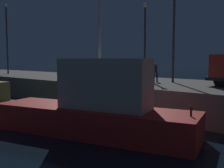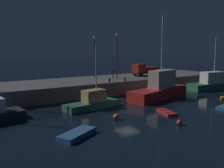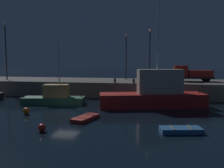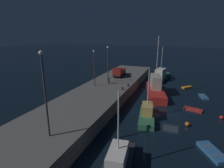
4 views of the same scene
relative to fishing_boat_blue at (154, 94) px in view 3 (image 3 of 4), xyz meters
name	(u,v)px [view 3 (image 3 of 4)]	position (x,y,z in m)	size (l,w,h in m)	color
ground_plane	(65,111)	(-9.01, -4.01, -1.44)	(320.00, 320.00, 0.00)	black
pier_quay	(99,87)	(-9.01, 9.85, -0.36)	(59.40, 10.09, 2.18)	#5B5956
fishing_boat_blue	(154,94)	(0.00, 0.00, 0.00)	(12.12, 5.89, 12.43)	red
fishing_boat_white	(55,97)	(-11.85, -0.39, -0.61)	(7.61, 3.34, 8.02)	#2D6647
rowboat_white_mid	(85,118)	(-5.77, -7.36, -1.29)	(1.96, 3.17, 0.35)	#B22823
rowboat_blue_far	(181,130)	(2.07, -9.62, -1.26)	(3.12, 1.84, 0.41)	#2D6099
mooring_buoy_near	(42,128)	(-7.81, -11.31, -1.16)	(0.57, 0.57, 0.57)	red
mooring_buoy_mid	(26,111)	(-12.08, -6.30, -1.13)	(0.64, 0.64, 0.64)	orange
lamp_post_west	(6,47)	(-24.11, 7.98, 6.02)	(0.44, 0.44, 9.20)	#38383D
lamp_post_east	(126,53)	(-4.89, 12.05, 5.11)	(0.44, 0.44, 7.45)	#38383D
lamp_post_central	(150,50)	(-1.00, 10.64, 5.40)	(0.44, 0.44, 7.99)	#38383D
utility_truck	(191,74)	(5.15, 10.06, 1.89)	(5.92, 2.29, 2.34)	black
dockworker	(141,74)	(-2.28, 9.89, 1.68)	(0.41, 0.41, 1.67)	black
bollard_west	(134,81)	(-2.88, 5.26, 1.02)	(0.28, 0.28, 0.59)	black
bollard_central	(115,80)	(-5.58, 5.68, 1.03)	(0.28, 0.28, 0.59)	black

